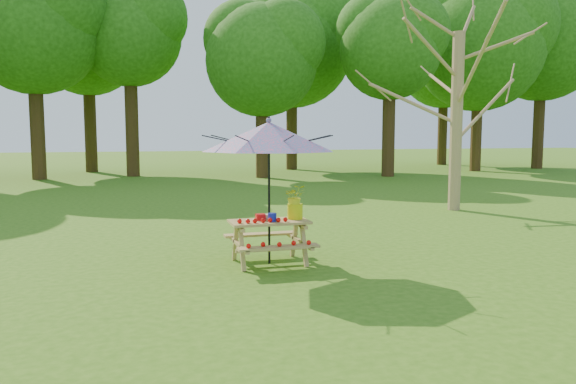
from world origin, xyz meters
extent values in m
cylinder|color=#91754F|center=(9.88, 9.16, 2.28)|extent=(0.30, 0.30, 4.56)
cube|color=#A08648|center=(3.73, 4.63, 0.65)|extent=(1.20, 0.62, 0.04)
cube|color=#A08648|center=(3.73, 4.08, 0.36)|extent=(1.20, 0.22, 0.04)
cube|color=#A08648|center=(3.73, 5.18, 0.36)|extent=(1.20, 0.22, 0.04)
cylinder|color=black|center=(3.73, 4.63, 1.12)|extent=(0.04, 0.04, 2.25)
cone|color=#1E74AC|center=(3.73, 4.63, 1.95)|extent=(2.22, 2.22, 0.44)
sphere|color=#1E74AC|center=(3.73, 4.63, 2.19)|extent=(0.08, 0.08, 0.08)
cube|color=red|center=(3.61, 4.67, 0.72)|extent=(0.14, 0.12, 0.10)
cylinder|color=#1620B8|center=(3.75, 4.51, 0.74)|extent=(0.13, 0.13, 0.13)
cube|color=silver|center=(3.71, 4.82, 0.71)|extent=(0.13, 0.13, 0.07)
cylinder|color=#D3DA0B|center=(4.16, 4.67, 0.79)|extent=(0.24, 0.24, 0.24)
imported|color=yellow|center=(4.16, 4.67, 1.03)|extent=(0.35, 0.32, 0.36)
camera|label=1|loc=(1.63, -3.60, 2.00)|focal=35.00mm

